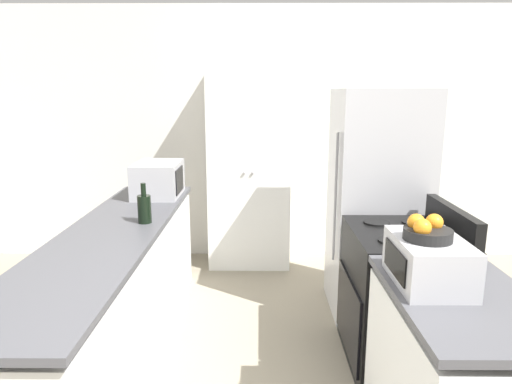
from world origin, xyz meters
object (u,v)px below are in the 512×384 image
Objects in this scene: toaster_oven at (428,261)px; fruit_bowl at (426,230)px; stove at (400,297)px; refrigerator at (377,203)px; wine_bottle at (144,208)px; pantry_cabinet at (249,168)px; microwave at (158,179)px.

toaster_oven is 0.15m from fruit_bowl.
fruit_bowl is at bearing -101.93° from stove.
fruit_bowl is (-0.02, -0.01, 0.15)m from toaster_oven.
refrigerator is 8.31× the size of fruit_bowl.
fruit_bowl is (-0.17, -0.79, 0.69)m from stove.
wine_bottle is 1.81m from toaster_oven.
pantry_cabinet is at bearing 108.68° from toaster_oven.
microwave is (-1.78, 0.22, 0.15)m from refrigerator.
refrigerator is 3.51× the size of microwave.
refrigerator is at bearing 88.25° from stove.
wine_bottle reaches higher than stove.
toaster_oven is (0.87, -2.56, 0.00)m from pantry_cabinet.
toaster_oven is at bearing -100.40° from stove.
fruit_bowl is at bearing -48.50° from microwave.
wine_bottle is (-1.70, -0.59, 0.11)m from refrigerator.
toaster_oven is (1.53, -0.98, 0.01)m from wine_bottle.
fruit_bowl is at bearing -96.91° from refrigerator.
toaster_oven is at bearing -71.32° from pantry_cabinet.
stove is at bearing -60.39° from pantry_cabinet.
refrigerator is at bearing 83.09° from fruit_bowl.
toaster_oven is at bearing -48.01° from microwave.
microwave reaches higher than stove.
stove is at bearing 78.07° from fruit_bowl.
microwave is (-0.74, -0.77, 0.04)m from pantry_cabinet.
refrigerator is 1.80m from wine_bottle.
microwave is at bearing 131.99° from toaster_oven.
wine_bottle is 0.62× the size of toaster_oven.
refrigerator is at bearing 83.89° from toaster_oven.
stove is at bearing -91.75° from refrigerator.
refrigerator reaches higher than wine_bottle.
wine_bottle is 1.80m from fruit_bowl.
stove is at bearing -6.53° from wine_bottle.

